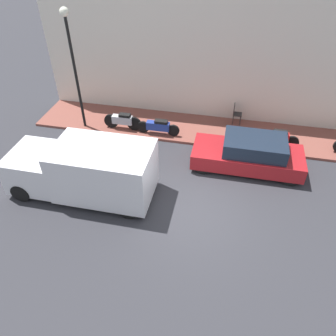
# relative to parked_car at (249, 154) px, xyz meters

# --- Properties ---
(ground_plane) EXTENTS (60.00, 60.00, 0.00)m
(ground_plane) POSITION_rel_parked_car_xyz_m (-2.83, 1.88, -0.66)
(ground_plane) COLOR #2D2D33
(sidewalk) EXTENTS (2.49, 16.15, 0.11)m
(sidewalk) POSITION_rel_parked_car_xyz_m (2.30, 1.88, -0.60)
(sidewalk) COLOR brown
(sidewalk) RESTS_ON ground_plane
(building_facade) EXTENTS (0.30, 16.15, 5.75)m
(building_facade) POSITION_rel_parked_car_xyz_m (3.70, 1.88, 2.22)
(building_facade) COLOR silver
(building_facade) RESTS_ON ground_plane
(parked_car) EXTENTS (1.75, 4.28, 1.38)m
(parked_car) POSITION_rel_parked_car_xyz_m (0.00, 0.00, 0.00)
(parked_car) COLOR maroon
(parked_car) RESTS_ON ground_plane
(delivery_van) EXTENTS (2.04, 5.15, 2.04)m
(delivery_van) POSITION_rel_parked_car_xyz_m (-2.71, 5.71, 0.37)
(delivery_van) COLOR silver
(delivery_van) RESTS_ON ground_plane
(motorcycle_red) EXTENTS (0.30, 1.97, 0.80)m
(motorcycle_red) POSITION_rel_parked_car_xyz_m (1.56, -1.10, -0.11)
(motorcycle_red) COLOR #B21E1E
(motorcycle_red) RESTS_ON sidewalk
(scooter_silver) EXTENTS (0.30, 1.77, 0.77)m
(scooter_silver) POSITION_rel_parked_car_xyz_m (1.55, 5.72, -0.12)
(scooter_silver) COLOR #B7B7BF
(scooter_silver) RESTS_ON sidewalk
(motorcycle_blue) EXTENTS (0.30, 1.95, 0.71)m
(motorcycle_blue) POSITION_rel_parked_car_xyz_m (1.45, 4.01, -0.15)
(motorcycle_blue) COLOR navy
(motorcycle_blue) RESTS_ON sidewalk
(streetlamp) EXTENTS (0.36, 0.36, 5.18)m
(streetlamp) POSITION_rel_parked_car_xyz_m (1.41, 7.57, 2.93)
(streetlamp) COLOR black
(streetlamp) RESTS_ON sidewalk
(cafe_chair) EXTENTS (0.40, 0.40, 0.98)m
(cafe_chair) POSITION_rel_parked_car_xyz_m (3.14, 0.68, 0.01)
(cafe_chair) COLOR #262626
(cafe_chair) RESTS_ON sidewalk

